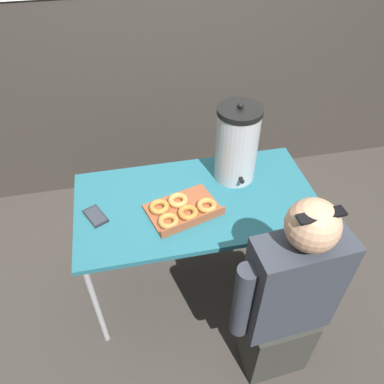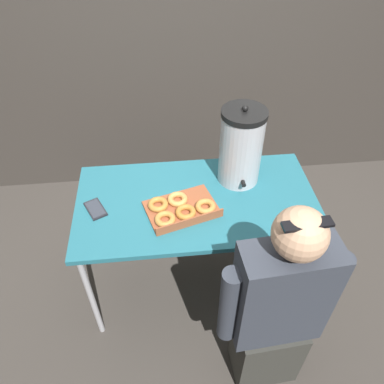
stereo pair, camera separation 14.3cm
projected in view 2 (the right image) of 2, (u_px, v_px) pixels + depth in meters
ground_plane at (196, 279)px, 2.49m from camera, size 12.00×12.00×0.00m
folding_table at (197, 207)px, 2.02m from camera, size 1.28×0.68×0.73m
donut_box at (180, 209)px, 1.91m from camera, size 0.41×0.34×0.05m
coffee_urn at (241, 147)px, 1.97m from camera, size 0.23×0.26×0.46m
cell_phone at (95, 209)px, 1.93m from camera, size 0.13×0.16×0.01m
person_seated at (277, 311)px, 1.68m from camera, size 0.54×0.24×1.21m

